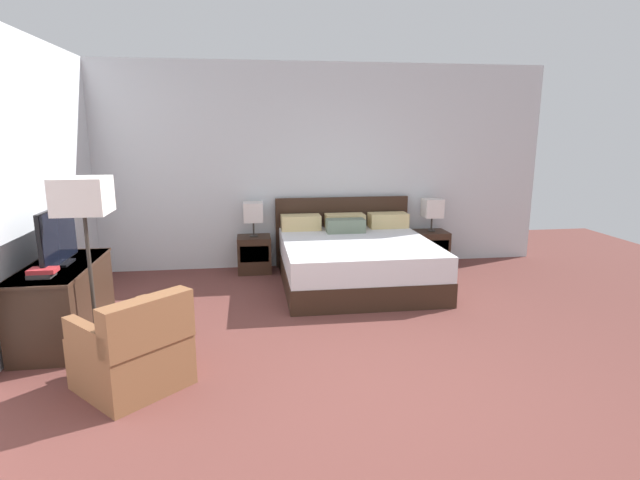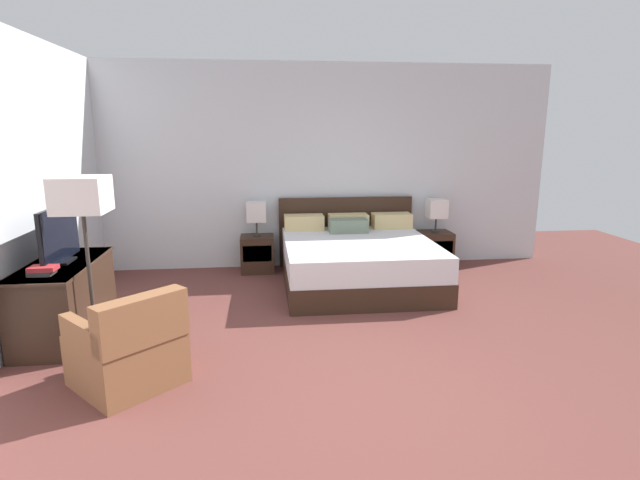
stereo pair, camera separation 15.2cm
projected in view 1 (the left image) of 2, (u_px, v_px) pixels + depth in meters
The scene contains 14 objects.
ground_plane at pixel (369, 409), 3.49m from camera, with size 11.57×11.57×0.00m, color brown.
wall_back at pixel (305, 167), 6.94m from camera, with size 6.84×0.06×2.81m, color silver.
wall_left at pixel (11, 189), 4.37m from camera, with size 0.06×5.66×2.81m, color silver.
bed at pixel (355, 260), 6.27m from camera, with size 1.89×1.99×0.98m.
nightstand_left at pixel (254, 254), 6.81m from camera, with size 0.45×0.40×0.50m.
nightstand_right at pixel (430, 248), 7.15m from camera, with size 0.45×0.40×0.50m.
table_lamp_left at pixel (253, 212), 6.68m from camera, with size 0.26×0.26×0.46m.
table_lamp_right at pixel (432, 208), 7.03m from camera, with size 0.26×0.26×0.46m.
dresser at pixel (64, 301), 4.60m from camera, with size 0.57×1.31×0.71m.
tv at pixel (58, 237), 4.51m from camera, with size 0.18×0.83×0.52m.
book_red_cover at pixel (41, 275), 4.16m from camera, with size 0.19×0.16×0.04m, color #383333.
book_blue_cover at pixel (43, 271), 4.15m from camera, with size 0.22×0.15×0.04m, color #B7282D.
armchair_by_window at pixel (134, 353), 3.72m from camera, with size 0.97×0.97×0.76m.
floor_lamp at pixel (83, 204), 4.02m from camera, with size 0.40×0.40×1.54m.
Camera 1 is at (-0.78, -3.07, 1.91)m, focal length 28.00 mm.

